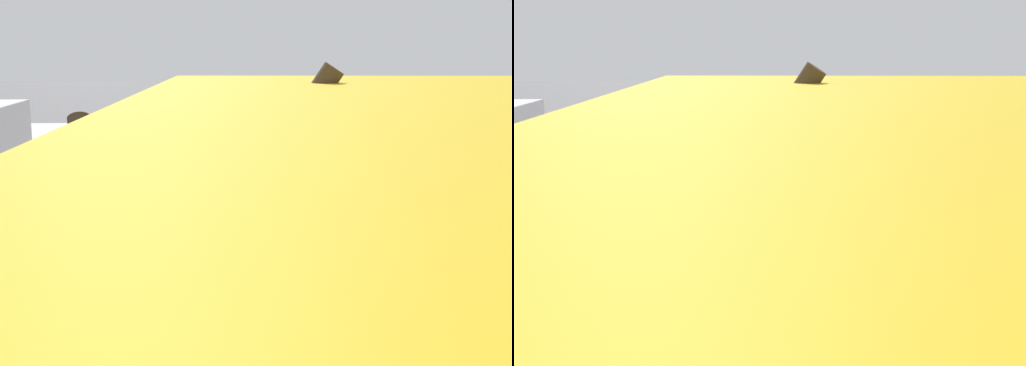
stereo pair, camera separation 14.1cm
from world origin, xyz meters
TOP-DOWN VIEW (x-y plane):
  - ground_plane at (0.00, 0.00)m, footprint 90.00×90.00m
  - slush_patch_near_cluster at (-1.13, 0.27)m, footprint 2.05×2.05m
  - slush_patch_under_van at (-2.03, 0.59)m, footprint 2.55×2.55m
  - slush_patch_mid_street at (-0.63, 3.93)m, footprint 1.71×1.71m
  - shopping_cart_vendor at (-0.60, -0.16)m, footprint 0.77×0.95m
  - hand_dolly_boxes at (0.04, -0.17)m, footprint 0.78×0.86m
  - pedestrian_pink_side at (0.53, 0.63)m, footprint 1.04×1.04m
  - pedestrian_black_side at (-1.50, 0.73)m, footprint 1.04×1.04m

SIDE VIEW (x-z plane):
  - ground_plane at x=0.00m, z-range 0.00..0.00m
  - slush_patch_near_cluster at x=-1.13m, z-range 0.00..0.01m
  - slush_patch_under_van at x=-2.03m, z-range 0.00..0.01m
  - slush_patch_mid_street at x=-0.63m, z-range 0.00..0.01m
  - shopping_cart_vendor at x=-0.60m, z-range 0.06..1.08m
  - hand_dolly_boxes at x=0.04m, z-range 0.04..1.36m
  - pedestrian_black_side at x=-1.50m, z-range 0.50..2.64m
  - pedestrian_pink_side at x=0.53m, z-range 0.51..2.66m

